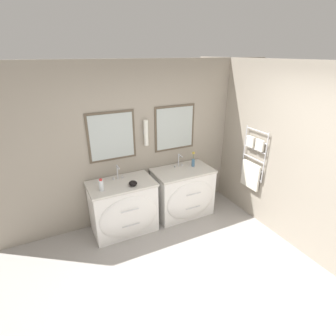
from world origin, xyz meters
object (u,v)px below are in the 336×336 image
at_px(amenity_bowl, 133,183).
at_px(vanity_right, 184,192).
at_px(flower_vase, 193,160).
at_px(vanity_left, 124,207).
at_px(toiletry_bottle, 101,185).

bearing_deg(amenity_bowl, vanity_right, 7.30).
xyz_separation_m(amenity_bowl, flower_vase, (1.19, 0.22, 0.07)).
relative_size(vanity_left, amenity_bowl, 7.86).
bearing_deg(vanity_right, amenity_bowl, -172.70).
distance_m(vanity_left, toiletry_bottle, 0.60).
distance_m(vanity_left, amenity_bowl, 0.49).
bearing_deg(flower_vase, amenity_bowl, -169.41).
height_order(vanity_left, vanity_right, same).
bearing_deg(toiletry_bottle, amenity_bowl, -7.51).
bearing_deg(amenity_bowl, vanity_left, 138.14).
bearing_deg(toiletry_bottle, flower_vase, 5.64).
relative_size(vanity_right, amenity_bowl, 7.86).
height_order(vanity_left, flower_vase, flower_vase).
bearing_deg(toiletry_bottle, vanity_left, 11.03).
xyz_separation_m(toiletry_bottle, flower_vase, (1.64, 0.16, 0.02)).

